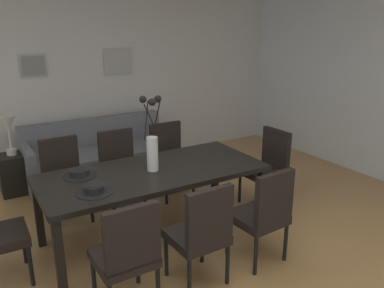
% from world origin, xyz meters
% --- Properties ---
extents(ground_plane, '(9.00, 9.00, 0.00)m').
position_xyz_m(ground_plane, '(0.00, 0.00, 0.00)').
color(ground_plane, tan).
extents(back_wall_panel, '(9.00, 0.10, 2.60)m').
position_xyz_m(back_wall_panel, '(0.00, 3.25, 1.30)').
color(back_wall_panel, silver).
rests_on(back_wall_panel, ground).
extents(dining_table, '(2.20, 0.99, 0.74)m').
position_xyz_m(dining_table, '(0.20, 0.73, 0.67)').
color(dining_table, black).
rests_on(dining_table, ground).
extents(dining_chair_near_left, '(0.45, 0.45, 0.92)m').
position_xyz_m(dining_chair_near_left, '(-0.44, -0.15, 0.51)').
color(dining_chair_near_left, black).
rests_on(dining_chair_near_left, ground).
extents(dining_chair_near_right, '(0.47, 0.47, 0.92)m').
position_xyz_m(dining_chair_near_right, '(-0.47, 1.63, 0.51)').
color(dining_chair_near_right, black).
rests_on(dining_chair_near_right, ground).
extents(dining_chair_far_left, '(0.45, 0.45, 0.92)m').
position_xyz_m(dining_chair_far_left, '(0.20, -0.17, 0.51)').
color(dining_chair_far_left, black).
rests_on(dining_chair_far_left, ground).
extents(dining_chair_far_right, '(0.45, 0.45, 0.92)m').
position_xyz_m(dining_chair_far_right, '(0.18, 1.61, 0.51)').
color(dining_chair_far_right, black).
rests_on(dining_chair_far_right, ground).
extents(dining_chair_mid_left, '(0.47, 0.47, 0.92)m').
position_xyz_m(dining_chair_mid_left, '(0.86, -0.17, 0.51)').
color(dining_chair_mid_left, black).
rests_on(dining_chair_mid_left, ground).
extents(dining_chair_mid_right, '(0.44, 0.44, 0.92)m').
position_xyz_m(dining_chair_mid_right, '(0.85, 1.63, 0.51)').
color(dining_chair_mid_right, black).
rests_on(dining_chair_mid_right, ground).
extents(dining_chair_head_east, '(0.45, 0.45, 0.92)m').
position_xyz_m(dining_chair_head_east, '(1.73, 0.76, 0.51)').
color(dining_chair_head_east, black).
rests_on(dining_chair_head_east, ground).
extents(centerpiece_vase, '(0.21, 0.23, 0.73)m').
position_xyz_m(centerpiece_vase, '(0.20, 0.73, 1.02)').
color(centerpiece_vase, white).
rests_on(centerpiece_vase, dining_table).
extents(placemat_near_left, '(0.32, 0.32, 0.01)m').
position_xyz_m(placemat_near_left, '(-0.46, 0.51, 0.74)').
color(placemat_near_left, black).
rests_on(placemat_near_left, dining_table).
extents(bowl_near_left, '(0.17, 0.17, 0.07)m').
position_xyz_m(bowl_near_left, '(-0.46, 0.51, 0.78)').
color(bowl_near_left, black).
rests_on(bowl_near_left, dining_table).
extents(placemat_near_right, '(0.32, 0.32, 0.01)m').
position_xyz_m(placemat_near_right, '(-0.46, 0.96, 0.74)').
color(placemat_near_right, black).
rests_on(placemat_near_right, dining_table).
extents(bowl_near_right, '(0.17, 0.17, 0.07)m').
position_xyz_m(bowl_near_right, '(-0.46, 0.96, 0.78)').
color(bowl_near_right, black).
rests_on(bowl_near_right, dining_table).
extents(sofa, '(2.06, 0.84, 0.80)m').
position_xyz_m(sofa, '(0.28, 2.65, 0.28)').
color(sofa, slate).
rests_on(sofa, ground).
extents(side_table, '(0.36, 0.36, 0.52)m').
position_xyz_m(side_table, '(-0.87, 2.67, 0.26)').
color(side_table, black).
rests_on(side_table, ground).
extents(table_lamp, '(0.22, 0.22, 0.51)m').
position_xyz_m(table_lamp, '(-0.87, 2.67, 0.89)').
color(table_lamp, beige).
rests_on(table_lamp, side_table).
extents(framed_picture_left, '(0.35, 0.03, 0.32)m').
position_xyz_m(framed_picture_left, '(-0.41, 3.18, 1.57)').
color(framed_picture_left, '#B2ADA3').
extents(framed_picture_center, '(0.43, 0.03, 0.39)m').
position_xyz_m(framed_picture_center, '(0.80, 3.18, 1.57)').
color(framed_picture_center, '#B2ADA3').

